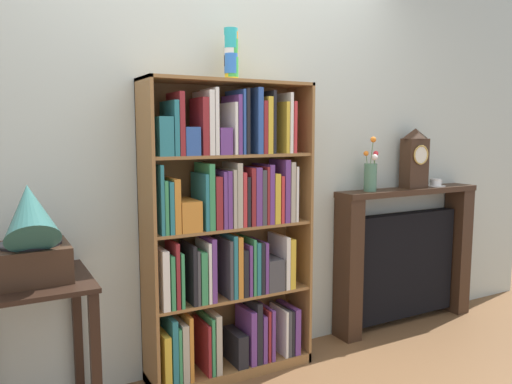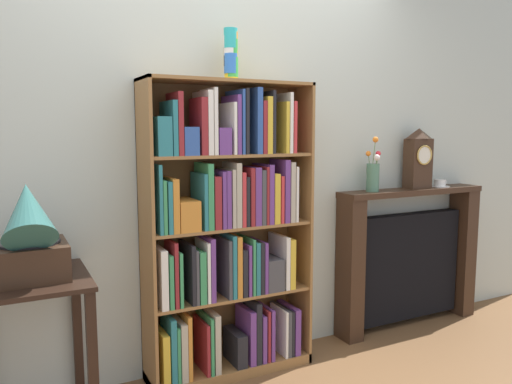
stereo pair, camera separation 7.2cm
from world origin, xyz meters
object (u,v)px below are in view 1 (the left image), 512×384
side_table_left (34,320)px  teacup_with_saucer (436,183)px  mantel_clock (415,158)px  flower_vase (371,174)px  fireplace_mantel (405,257)px  gramophone (31,239)px  bookshelf (227,239)px  cup_stack (231,55)px

side_table_left → teacup_with_saucer: bearing=3.6°
mantel_clock → flower_vase: 0.43m
fireplace_mantel → teacup_with_saucer: teacup_with_saucer is taller
gramophone → mantel_clock: 2.60m
bookshelf → cup_stack: size_ratio=5.96×
mantel_clock → side_table_left: bearing=-176.1°
gramophone → mantel_clock: size_ratio=1.19×
side_table_left → fireplace_mantel: 2.55m
bookshelf → gramophone: bookshelf is taller
bookshelf → mantel_clock: size_ratio=3.96×
bookshelf → flower_vase: 1.16m
cup_stack → teacup_with_saucer: size_ratio=1.99×
mantel_clock → bookshelf: bearing=-178.2°
bookshelf → fireplace_mantel: bookshelf is taller
gramophone → teacup_with_saucer: (2.81, 0.22, 0.09)m
bookshelf → teacup_with_saucer: 1.78m
side_table_left → fireplace_mantel: (2.54, 0.19, -0.06)m
flower_vase → teacup_with_saucer: (0.65, 0.00, -0.10)m
bookshelf → mantel_clock: 1.59m
bookshelf → teacup_with_saucer: bookshelf is taller
fireplace_mantel → flower_vase: (-0.37, -0.02, 0.64)m
cup_stack → fireplace_mantel: size_ratio=0.24×
side_table_left → gramophone: (-0.00, -0.04, 0.39)m
fireplace_mantel → teacup_with_saucer: bearing=-3.7°
flower_vase → mantel_clock: bearing=0.4°
gramophone → teacup_with_saucer: bearing=4.5°
bookshelf → cup_stack: (0.04, 0.01, 1.05)m
fireplace_mantel → teacup_with_saucer: 0.61m
gramophone → mantel_clock: (2.58, 0.22, 0.28)m
teacup_with_saucer → fireplace_mantel: bearing=176.3°
bookshelf → flower_vase: bearing=2.4°
gramophone → flower_vase: (2.16, 0.22, 0.19)m
cup_stack → bookshelf: bearing=-159.9°
fireplace_mantel → mantel_clock: mantel_clock is taller
side_table_left → gramophone: gramophone is taller
bookshelf → fireplace_mantel: (1.49, 0.07, -0.31)m
side_table_left → mantel_clock: 2.67m
cup_stack → gramophone: size_ratio=0.56×
fireplace_mantel → mantel_clock: size_ratio=2.81×
bookshelf → cup_stack: 1.05m
bookshelf → fireplace_mantel: 1.52m
fireplace_mantel → side_table_left: bearing=-175.6°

